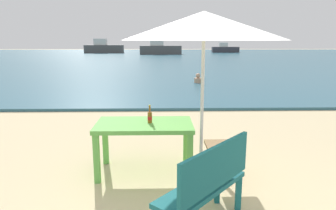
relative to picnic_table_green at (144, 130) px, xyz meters
The scene contains 11 objects.
ground_plane 1.44m from the picnic_table_green, 52.22° to the right, with size 120.00×120.00×0.00m, color beige.
sea_water 29.00m from the picnic_table_green, 88.45° to the left, with size 120.00×50.00×0.08m, color #2D6075.
picnic_table_green is the anchor object (origin of this frame).
beer_bottle_amber 0.22m from the picnic_table_green, ahead, with size 0.07×0.07×0.26m.
patio_umbrella 1.70m from the picnic_table_green, 21.83° to the right, with size 2.10×2.10×2.30m.
side_table_wood 1.17m from the picnic_table_green, 17.04° to the right, with size 0.44×0.44×0.54m.
bench_teal_center 1.63m from the picnic_table_green, 63.95° to the right, with size 1.06×1.14×0.95m.
swimmer_person 9.31m from the picnic_table_green, 78.33° to the left, with size 0.34×0.34×0.41m.
boat_cargo_ship 40.29m from the picnic_table_green, 101.09° to the left, with size 5.35×1.46×1.94m.
boat_barge 41.95m from the picnic_table_green, 76.76° to the left, with size 3.87×1.06×1.41m.
boat_tanker 35.41m from the picnic_table_green, 89.73° to the left, with size 5.25×1.43×1.91m.
Camera 1 is at (-0.54, -3.31, 1.95)m, focal length 32.85 mm.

